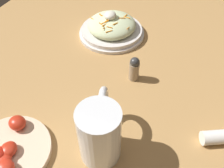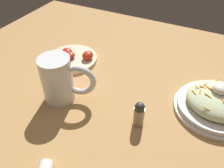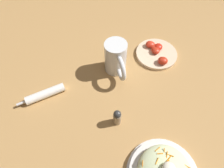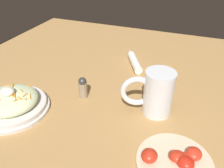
{
  "view_description": "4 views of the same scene",
  "coord_description": "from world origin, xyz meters",
  "px_view_note": "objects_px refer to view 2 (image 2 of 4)",
  "views": [
    {
      "loc": [
        -0.42,
        -0.09,
        0.53
      ],
      "look_at": [
        -0.03,
        0.08,
        0.08
      ],
      "focal_mm": 39.35,
      "sensor_mm": 36.0,
      "label": 1
    },
    {
      "loc": [
        0.21,
        -0.37,
        0.51
      ],
      "look_at": [
        -0.01,
        0.08,
        0.09
      ],
      "focal_mm": 37.49,
      "sensor_mm": 36.0,
      "label": 2
    },
    {
      "loc": [
        0.39,
        0.05,
        0.71
      ],
      "look_at": [
        -0.05,
        0.03,
        0.06
      ],
      "focal_mm": 32.23,
      "sensor_mm": 36.0,
      "label": 3
    },
    {
      "loc": [
        -0.25,
        0.64,
        0.48
      ],
      "look_at": [
        -0.03,
        0.06,
        0.08
      ],
      "focal_mm": 36.47,
      "sensor_mm": 36.0,
      "label": 4
    }
  ],
  "objects_px": {
    "beer_mug": "(59,81)",
    "tomato_plate": "(72,58)",
    "salad_plate": "(216,103)",
    "salt_shaker": "(139,114)"
  },
  "relations": [
    {
      "from": "salad_plate",
      "to": "salt_shaker",
      "type": "distance_m",
      "value": 0.24
    },
    {
      "from": "beer_mug",
      "to": "tomato_plate",
      "type": "height_order",
      "value": "beer_mug"
    },
    {
      "from": "salad_plate",
      "to": "tomato_plate",
      "type": "bearing_deg",
      "value": 176.82
    },
    {
      "from": "tomato_plate",
      "to": "salt_shaker",
      "type": "height_order",
      "value": "salt_shaker"
    },
    {
      "from": "tomato_plate",
      "to": "salt_shaker",
      "type": "distance_m",
      "value": 0.39
    },
    {
      "from": "tomato_plate",
      "to": "beer_mug",
      "type": "bearing_deg",
      "value": -64.18
    },
    {
      "from": "salad_plate",
      "to": "salt_shaker",
      "type": "height_order",
      "value": "salad_plate"
    },
    {
      "from": "beer_mug",
      "to": "salt_shaker",
      "type": "xyz_separation_m",
      "value": [
        0.25,
        0.01,
        -0.03
      ]
    },
    {
      "from": "salad_plate",
      "to": "tomato_plate",
      "type": "distance_m",
      "value": 0.53
    },
    {
      "from": "salad_plate",
      "to": "tomato_plate",
      "type": "height_order",
      "value": "salad_plate"
    }
  ]
}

